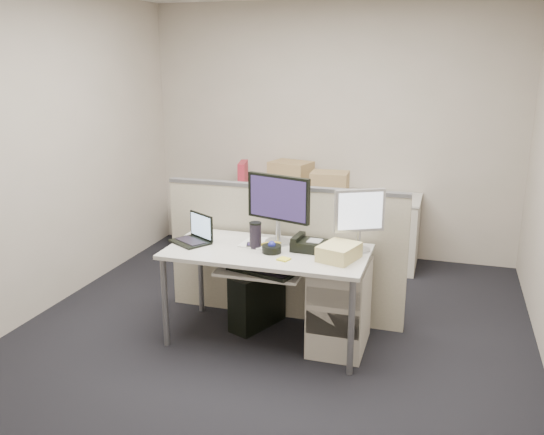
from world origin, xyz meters
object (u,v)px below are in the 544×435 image
(desk, at_px, (267,258))
(laptop, at_px, (190,229))
(monitor_main, at_px, (278,210))
(desk_phone, at_px, (309,245))

(desk, relative_size, laptop, 5.16)
(monitor_main, height_order, desk_phone, monitor_main)
(desk, distance_m, monitor_main, 0.38)
(desk, height_order, monitor_main, monitor_main)
(desk, distance_m, laptop, 0.64)
(desk, xyz_separation_m, desk_phone, (0.30, 0.08, 0.10))
(monitor_main, xyz_separation_m, laptop, (-0.65, -0.20, -0.16))
(desk, xyz_separation_m, monitor_main, (0.03, 0.18, 0.33))
(laptop, relative_size, desk_phone, 1.21)
(laptop, bearing_deg, monitor_main, 48.48)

